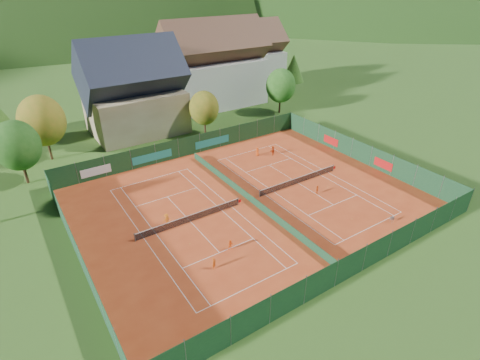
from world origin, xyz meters
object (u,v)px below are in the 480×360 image
object	(u,v)px
chalet	(134,94)
player_left_mid	(231,245)
hotel_block_b	(248,59)
player_left_near	(214,263)
ball_hopper	(392,218)
player_right_near	(317,190)
player_right_far_b	(273,151)
player_left_far	(167,220)
player_right_far_a	(257,151)
hotel_block_a	(214,69)

from	to	relation	value
chalet	player_left_mid	xyz separation A→B (m)	(-3.82, -36.63, -6.01)
hotel_block_b	player_left_near	size ratio (longest dim) A/B	13.57
ball_hopper	player_right_near	xyz separation A→B (m)	(-2.65, 9.16, 0.04)
chalet	player_right_far_b	world-z (taller)	chalet
player_left_near	player_left_mid	xyz separation A→B (m)	(2.77, 1.45, -0.02)
player_left_mid	player_right_near	distance (m)	15.26
player_left_near	chalet	bearing A→B (deg)	51.12
hotel_block_b	player_left_mid	bearing A→B (deg)	-126.02
player_left_near	player_right_far_b	size ratio (longest dim) A/B	0.87
ball_hopper	player_left_far	size ratio (longest dim) A/B	0.55
player_right_far_a	player_right_far_b	size ratio (longest dim) A/B	0.92
player_right_near	player_right_far_b	xyz separation A→B (m)	(2.51, 12.31, 0.13)
ball_hopper	hotel_block_b	bearing A→B (deg)	71.20
player_left_near	player_right_far_b	world-z (taller)	player_right_far_b
ball_hopper	player_left_near	size ratio (longest dim) A/B	0.63
hotel_block_b	player_right_far_b	world-z (taller)	hotel_block_b
hotel_block_b	player_right_far_a	distance (m)	40.61
chalet	hotel_block_b	distance (m)	35.85
chalet	player_right_near	xyz separation A→B (m)	(11.09, -33.39, -6.03)
player_left_far	player_right_far_a	distance (m)	21.06
ball_hopper	player_right_far_b	world-z (taller)	player_right_far_b
ball_hopper	player_left_mid	distance (m)	18.54
ball_hopper	player_left_far	xyz separation A→B (m)	(-21.18, 13.42, 0.18)
player_left_far	player_left_near	bearing A→B (deg)	94.63
player_left_near	player_right_far_b	bearing A→B (deg)	11.00
hotel_block_a	player_right_far_a	xyz separation A→B (m)	(-7.49, -25.94, -6.71)
chalet	player_right_near	bearing A→B (deg)	-71.62
hotel_block_a	chalet	bearing A→B (deg)	-162.47
player_right_far_a	player_right_far_b	world-z (taller)	player_right_far_b
ball_hopper	player_right_far_b	bearing A→B (deg)	90.38
player_left_far	player_right_far_b	world-z (taller)	player_left_far
player_left_near	hotel_block_a	bearing A→B (deg)	30.79
player_left_near	player_right_far_b	xyz separation A→B (m)	(20.19, 16.99, 0.09)
hotel_block_b	ball_hopper	world-z (taller)	hotel_block_b
player_right_near	ball_hopper	bearing A→B (deg)	-104.93
player_left_near	player_left_far	bearing A→B (deg)	66.37
hotel_block_b	player_left_mid	distance (m)	62.88
chalet	player_right_far_b	distance (m)	25.78
chalet	hotel_block_a	world-z (taller)	hotel_block_a
player_right_far_a	hotel_block_b	bearing A→B (deg)	-132.37
player_left_far	player_right_far_b	bearing A→B (deg)	-159.89
player_left_far	player_right_far_b	distance (m)	22.53
chalet	player_right_far_b	bearing A→B (deg)	-57.16
player_left_near	player_right_far_a	bearing A→B (deg)	15.98
player_right_near	player_left_mid	bearing A→B (deg)	161.15
hotel_block_a	player_right_far_a	bearing A→B (deg)	-106.10
hotel_block_a	player_left_mid	xyz separation A→B (m)	(-22.82, -42.63, -6.77)
player_left_mid	ball_hopper	bearing A→B (deg)	-2.99
ball_hopper	player_left_near	world-z (taller)	player_left_near
hotel_block_b	player_right_far_a	size ratio (longest dim) A/B	12.94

